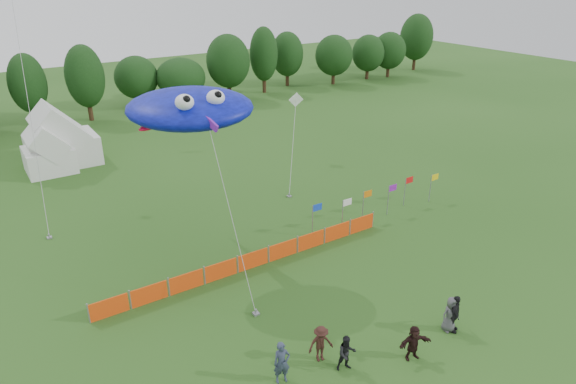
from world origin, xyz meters
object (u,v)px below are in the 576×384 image
spectator_a (282,363)px  spectator_c (321,344)px  spectator_e (450,314)px  tent_left (48,152)px  tent_right (61,141)px  spectator_f (414,343)px  barrier_fence (253,260)px  spectator_b (347,353)px  spectator_d (455,314)px  stingray_kite (187,106)px

spectator_a → spectator_c: size_ratio=1.10×
spectator_a → spectator_e: (8.26, -1.56, -0.06)m
tent_left → spectator_c: tent_left is taller
tent_right → spectator_a: (1.99, -31.56, -1.05)m
spectator_e → spectator_f: spectator_e is taller
barrier_fence → spectator_b: size_ratio=10.72×
tent_left → spectator_a: tent_left is taller
spectator_d → spectator_e: bearing=95.7°
stingray_kite → spectator_e: bearing=-60.0°
tent_right → spectator_c: tent_right is taller
spectator_a → spectator_f: size_ratio=1.16×
barrier_fence → spectator_e: (4.97, -9.73, 0.39)m
spectator_b → spectator_d: bearing=11.5°
spectator_d → spectator_a: bearing=136.7°
spectator_a → spectator_b: 2.79m
tent_right → stingray_kite: (3.14, -20.82, 7.03)m
spectator_d → stingray_kite: (-7.22, 12.44, 8.08)m
tent_right → spectator_b: tent_right is taller
tent_right → spectator_f: bearing=-77.5°
tent_left → spectator_f: (8.80, -32.18, -0.84)m
spectator_c → spectator_e: (6.21, -1.69, 0.03)m
spectator_e → spectator_f: size_ratio=1.08×
spectator_e → stingray_kite: bearing=134.4°
stingray_kite → spectator_c: bearing=-85.1°
spectator_a → stingray_kite: (1.15, 10.74, 8.08)m
tent_left → spectator_e: 33.84m
tent_right → spectator_f: (7.45, -33.53, -1.18)m
tent_right → spectator_d: (10.36, -33.26, -1.05)m
tent_left → spectator_d: (11.71, -31.92, -0.71)m
barrier_fence → spectator_c: (-1.23, -8.05, 0.37)m
spectator_c → stingray_kite: stingray_kite is taller
spectator_b → stingray_kite: 14.32m
spectator_e → stingray_kite: size_ratio=0.12×
tent_left → barrier_fence: tent_left is taller
tent_left → spectator_a: 30.41m
spectator_b → barrier_fence: bearing=105.3°
tent_right → spectator_c: (4.05, -31.43, -1.13)m
tent_right → barrier_fence: tent_right is taller
spectator_b → spectator_d: 5.79m
spectator_b → stingray_kite: bearing=116.7°
spectator_c → spectator_f: spectator_c is taller
barrier_fence → tent_right: bearing=102.7°
barrier_fence → spectator_a: 8.82m
tent_left → tent_right: 1.93m
spectator_e → spectator_c: bearing=179.1°
spectator_b → spectator_c: bearing=139.0°
tent_left → spectator_b: size_ratio=2.24×
tent_left → spectator_f: bearing=-74.7°
barrier_fence → spectator_d: 11.11m
spectator_b → spectator_f: (2.82, -1.07, -0.01)m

